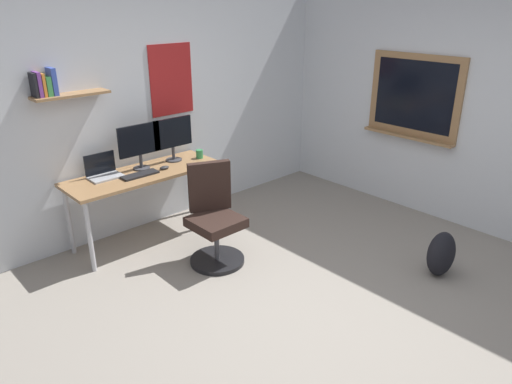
% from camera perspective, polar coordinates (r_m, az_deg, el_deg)
% --- Properties ---
extents(ground_plane, '(5.20, 5.20, 0.00)m').
position_cam_1_polar(ground_plane, '(3.96, 7.71, -14.38)').
color(ground_plane, gray).
rests_on(ground_plane, ground).
extents(wall_back, '(5.00, 0.30, 2.60)m').
position_cam_1_polar(wall_back, '(5.17, -13.09, 10.07)').
color(wall_back, silver).
rests_on(wall_back, ground).
extents(wall_right, '(0.22, 5.00, 2.60)m').
position_cam_1_polar(wall_right, '(5.44, 25.25, 9.10)').
color(wall_right, silver).
rests_on(wall_right, ground).
extents(desk, '(1.57, 0.57, 0.74)m').
position_cam_1_polar(desk, '(4.90, -13.37, 1.54)').
color(desk, '#997047').
rests_on(desk, ground).
extents(office_chair, '(0.54, 0.55, 0.95)m').
position_cam_1_polar(office_chair, '(4.47, -5.06, -3.51)').
color(office_chair, black).
rests_on(office_chair, ground).
extents(laptop, '(0.31, 0.21, 0.23)m').
position_cam_1_polar(laptop, '(4.83, -17.94, 2.36)').
color(laptop, '#ADAFB5').
rests_on(laptop, desk).
extents(monitor_primary, '(0.46, 0.17, 0.46)m').
position_cam_1_polar(monitor_primary, '(4.88, -13.87, 5.71)').
color(monitor_primary, '#38383D').
rests_on(monitor_primary, desk).
extents(monitor_secondary, '(0.46, 0.17, 0.46)m').
position_cam_1_polar(monitor_secondary, '(5.08, -10.03, 6.65)').
color(monitor_secondary, '#38383D').
rests_on(monitor_secondary, desk).
extents(keyboard, '(0.37, 0.13, 0.02)m').
position_cam_1_polar(keyboard, '(4.77, -13.83, 2.04)').
color(keyboard, black).
rests_on(keyboard, desk).
extents(computer_mouse, '(0.10, 0.06, 0.03)m').
position_cam_1_polar(computer_mouse, '(4.90, -11.01, 2.91)').
color(computer_mouse, '#262628').
rests_on(computer_mouse, desk).
extents(coffee_mug, '(0.08, 0.08, 0.09)m').
position_cam_1_polar(coffee_mug, '(5.18, -6.84, 4.58)').
color(coffee_mug, '#338C4C').
rests_on(coffee_mug, desk).
extents(backpack, '(0.32, 0.22, 0.43)m').
position_cam_1_polar(backpack, '(4.62, 21.45, -6.97)').
color(backpack, black).
rests_on(backpack, ground).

